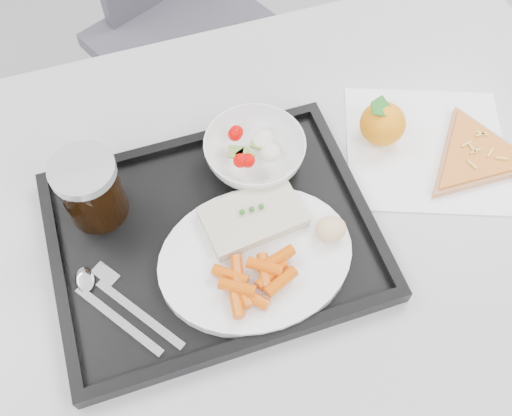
# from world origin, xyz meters

# --- Properties ---
(table) EXTENTS (1.20, 0.80, 0.75)m
(table) POSITION_xyz_m (0.00, 0.30, 0.68)
(table) COLOR silver
(table) RESTS_ON ground
(tray) EXTENTS (0.45, 0.35, 0.03)m
(tray) POSITION_xyz_m (-0.07, 0.28, 0.76)
(tray) COLOR black
(tray) RESTS_ON table
(dinner_plate) EXTENTS (0.27, 0.27, 0.02)m
(dinner_plate) POSITION_xyz_m (-0.03, 0.23, 0.77)
(dinner_plate) COLOR white
(dinner_plate) RESTS_ON tray
(fish_fillet) EXTENTS (0.15, 0.10, 0.03)m
(fish_fillet) POSITION_xyz_m (-0.01, 0.28, 0.79)
(fish_fillet) COLOR beige
(fish_fillet) RESTS_ON dinner_plate
(bread_roll) EXTENTS (0.05, 0.05, 0.03)m
(bread_roll) POSITION_xyz_m (0.08, 0.22, 0.80)
(bread_roll) COLOR tan
(bread_roll) RESTS_ON dinner_plate
(salad_bowl) EXTENTS (0.15, 0.15, 0.05)m
(salad_bowl) POSITION_xyz_m (0.03, 0.39, 0.79)
(salad_bowl) COLOR white
(salad_bowl) RESTS_ON tray
(cola_glass) EXTENTS (0.09, 0.09, 0.11)m
(cola_glass) POSITION_xyz_m (-0.22, 0.38, 0.82)
(cola_glass) COLOR black
(cola_glass) RESTS_ON tray
(cutlery) EXTENTS (0.13, 0.16, 0.01)m
(cutlery) POSITION_xyz_m (-0.23, 0.23, 0.77)
(cutlery) COLOR silver
(cutlery) RESTS_ON tray
(napkin) EXTENTS (0.32, 0.31, 0.00)m
(napkin) POSITION_xyz_m (0.30, 0.33, 0.75)
(napkin) COLOR white
(napkin) RESTS_ON table
(tangerine) EXTENTS (0.08, 0.08, 0.07)m
(tangerine) POSITION_xyz_m (0.23, 0.38, 0.79)
(tangerine) COLOR orange
(tangerine) RESTS_ON napkin
(pizza_slice) EXTENTS (0.29, 0.29, 0.02)m
(pizza_slice) POSITION_xyz_m (0.36, 0.29, 0.76)
(pizza_slice) COLOR tan
(pizza_slice) RESTS_ON napkin
(carrot_pile) EXTENTS (0.12, 0.09, 0.03)m
(carrot_pile) POSITION_xyz_m (-0.04, 0.19, 0.80)
(carrot_pile) COLOR #D45206
(carrot_pile) RESTS_ON dinner_plate
(salad_contents) EXTENTS (0.08, 0.08, 0.03)m
(salad_contents) POSITION_xyz_m (0.03, 0.39, 0.80)
(salad_contents) COLOR #C70200
(salad_contents) RESTS_ON salad_bowl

